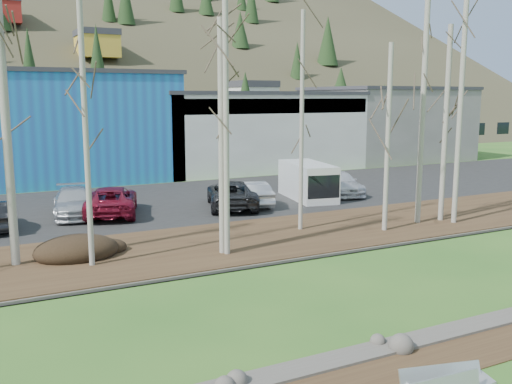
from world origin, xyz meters
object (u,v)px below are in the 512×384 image
car_2 (111,201)px  van_white (309,181)px  car_4 (251,193)px  car_5 (232,194)px  car_6 (339,183)px  car_3 (74,202)px

car_2 → van_white: van_white is taller
car_2 → car_4: car_2 is taller
car_5 → van_white: 5.39m
car_4 → car_5: bearing=13.0°
car_6 → van_white: (-2.65, -0.59, 0.37)m
car_3 → van_white: size_ratio=0.95×
car_3 → car_4: (9.65, -1.65, -0.02)m
car_3 → car_2: bearing=-11.2°
car_3 → van_white: van_white is taller
car_4 → car_3: bearing=-0.6°
car_5 → van_white: (5.37, 0.33, 0.32)m
car_6 → van_white: 2.74m
car_5 → car_6: bearing=-154.2°
car_3 → car_5: size_ratio=0.91×
car_4 → car_6: (6.75, 0.83, 0.01)m
car_2 → car_3: (-1.83, 0.65, -0.04)m
car_6 → van_white: bearing=-155.2°
car_3 → car_4: size_ratio=1.17×
car_3 → car_4: 9.79m
car_5 → car_6: size_ratio=1.11×
van_white → car_4: bearing=-166.3°
car_3 → car_6: bearing=5.6°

